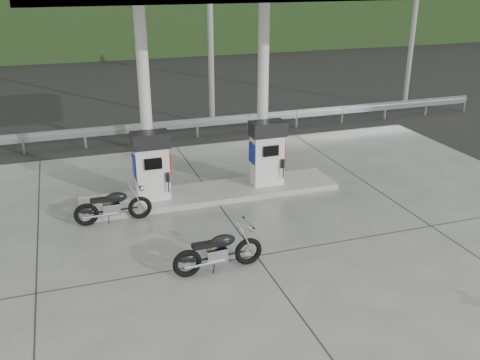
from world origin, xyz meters
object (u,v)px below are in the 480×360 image
object	(u,v)px
gas_pump_left	(152,166)
motorcycle_right	(218,252)
motorcycle_left	(113,206)
gas_pump_right	(267,153)

from	to	relation	value
gas_pump_left	motorcycle_right	size ratio (longest dim) A/B	1.00
motorcycle_right	gas_pump_left	bearing A→B (deg)	96.75
motorcycle_left	motorcycle_right	world-z (taller)	motorcycle_right
motorcycle_left	motorcycle_right	xyz separation A→B (m)	(1.78, -2.99, 0.01)
motorcycle_left	motorcycle_right	bearing A→B (deg)	-58.94
motorcycle_right	gas_pump_right	bearing A→B (deg)	52.99
gas_pump_right	motorcycle_right	xyz separation A→B (m)	(-2.54, -3.78, -0.62)
gas_pump_left	motorcycle_left	bearing A→B (deg)	-144.63
gas_pump_right	motorcycle_right	world-z (taller)	gas_pump_right
motorcycle_left	gas_pump_right	bearing A→B (deg)	10.70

